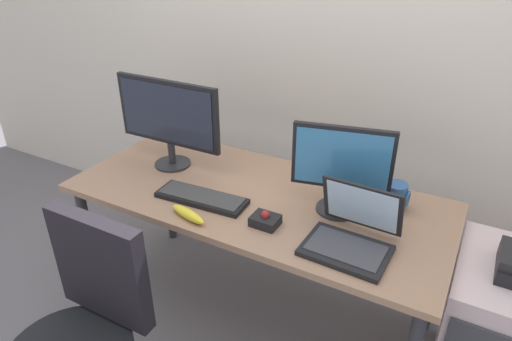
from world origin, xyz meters
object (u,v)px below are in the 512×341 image
(file_cabinet, at_px, (497,339))
(coffee_mug, at_px, (396,196))
(trackball_mouse, at_px, (265,220))
(laptop, at_px, (352,234))
(monitor_side, at_px, (341,165))
(keyboard, at_px, (202,198))
(banana, at_px, (188,214))
(monitor_main, at_px, (168,117))

(file_cabinet, height_order, coffee_mug, coffee_mug)
(trackball_mouse, relative_size, coffee_mug, 0.97)
(laptop, bearing_deg, trackball_mouse, -173.99)
(monitor_side, height_order, keyboard, monitor_side)
(keyboard, distance_m, banana, 0.15)
(file_cabinet, distance_m, monitor_side, 0.92)
(monitor_main, height_order, banana, monitor_main)
(trackball_mouse, bearing_deg, file_cabinet, 13.86)
(coffee_mug, bearing_deg, monitor_main, -172.62)
(laptop, height_order, trackball_mouse, laptop)
(file_cabinet, height_order, monitor_side, monitor_side)
(coffee_mug, bearing_deg, trackball_mouse, -138.35)
(keyboard, bearing_deg, trackball_mouse, -5.34)
(file_cabinet, relative_size, banana, 3.57)
(monitor_main, xyz_separation_m, keyboard, (0.32, -0.21, -0.24))
(file_cabinet, relative_size, monitor_main, 1.19)
(monitor_side, relative_size, banana, 2.11)
(laptop, xyz_separation_m, trackball_mouse, (-0.34, -0.04, -0.03))
(keyboard, xyz_separation_m, laptop, (0.68, 0.01, 0.04))
(monitor_main, relative_size, trackball_mouse, 5.18)
(monitor_main, height_order, laptop, monitor_main)
(monitor_main, bearing_deg, coffee_mug, 7.38)
(monitor_side, distance_m, trackball_mouse, 0.38)
(laptop, bearing_deg, monitor_main, 168.51)
(monitor_side, bearing_deg, banana, -145.69)
(monitor_main, relative_size, keyboard, 1.36)
(file_cabinet, relative_size, monitor_side, 1.69)
(keyboard, xyz_separation_m, coffee_mug, (0.76, 0.35, 0.04))
(banana, bearing_deg, monitor_side, 34.31)
(laptop, relative_size, coffee_mug, 2.81)
(keyboard, bearing_deg, monitor_main, 147.24)
(trackball_mouse, bearing_deg, monitor_side, 47.86)
(monitor_main, xyz_separation_m, laptop, (1.00, -0.20, -0.20))
(file_cabinet, height_order, laptop, laptop)
(coffee_mug, bearing_deg, keyboard, -155.32)
(coffee_mug, bearing_deg, monitor_side, -146.39)
(monitor_main, distance_m, trackball_mouse, 0.74)
(file_cabinet, bearing_deg, banana, -164.46)
(file_cabinet, height_order, banana, banana)
(file_cabinet, xyz_separation_m, trackball_mouse, (-0.92, -0.23, 0.40))
(laptop, height_order, coffee_mug, laptop)
(trackball_mouse, distance_m, banana, 0.32)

